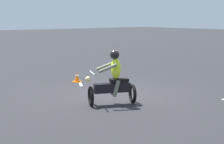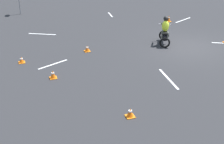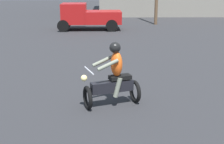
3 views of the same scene
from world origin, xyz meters
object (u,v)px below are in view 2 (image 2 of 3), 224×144
Objects in this scene: motorcycle_rider_foreground at (165,32)px; traffic_cone_far_left at (53,75)px; traffic_cone_far_right at (130,113)px; traffic_cone_near_left at (169,19)px; traffic_cone_mid_center at (22,60)px; traffic_cone_far_center at (87,49)px.

traffic_cone_far_left is (-2.41, 6.76, -0.55)m from motorcycle_rider_foreground.
traffic_cone_near_left is at bearing -34.00° from traffic_cone_far_right.
motorcycle_rider_foreground is 3.65× the size of traffic_cone_near_left.
traffic_cone_far_center is at bearing -82.56° from traffic_cone_mid_center.
traffic_cone_mid_center is at bearing 97.44° from traffic_cone_far_center.
traffic_cone_mid_center is at bearing -153.73° from motorcycle_rider_foreground.
motorcycle_rider_foreground is 8.00m from traffic_cone_mid_center.
motorcycle_rider_foreground reaches higher than traffic_cone_far_left.
traffic_cone_near_left reaches higher than traffic_cone_far_right.
motorcycle_rider_foreground is at bearing -93.46° from traffic_cone_far_center.
traffic_cone_far_left is at bearing 125.08° from traffic_cone_near_left.
traffic_cone_far_center is (-3.75, 6.91, -0.06)m from traffic_cone_near_left.
traffic_cone_far_center is at bearing -1.04° from traffic_cone_far_right.
traffic_cone_near_left is 11.20m from traffic_cone_far_left.
traffic_cone_far_left is (-2.69, 2.26, 0.02)m from traffic_cone_far_center.
traffic_cone_mid_center is at bearing 112.05° from traffic_cone_near_left.
traffic_cone_far_center is at bearing -40.05° from traffic_cone_far_left.
traffic_cone_near_left is at bearing -54.92° from traffic_cone_far_left.
traffic_cone_near_left reaches higher than traffic_cone_mid_center.
traffic_cone_near_left is 1.28× the size of traffic_cone_far_right.
traffic_cone_far_left reaches higher than traffic_cone_mid_center.
traffic_cone_near_left is 1.42× the size of traffic_cone_mid_center.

